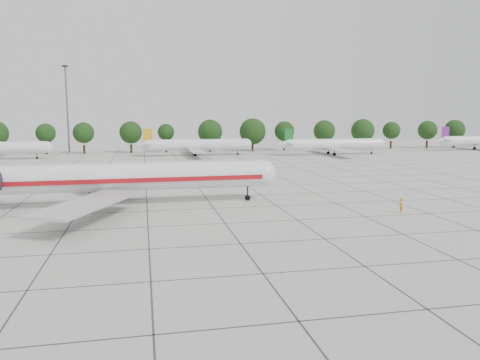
{
  "coord_description": "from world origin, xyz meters",
  "views": [
    {
      "loc": [
        -8.25,
        -55.55,
        11.53
      ],
      "look_at": [
        3.16,
        -0.54,
        3.5
      ],
      "focal_mm": 35.0,
      "sensor_mm": 36.0,
      "label": 1
    }
  ],
  "objects": [
    {
      "name": "bg_airliner_d",
      "position": [
        44.09,
        67.01,
        2.91
      ],
      "size": [
        28.24,
        27.2,
        7.4
      ],
      "color": "silver",
      "rests_on": "ground"
    },
    {
      "name": "ground",
      "position": [
        0.0,
        0.0,
        0.0
      ],
      "size": [
        260.0,
        260.0,
        0.0
      ],
      "primitive_type": "plane",
      "color": "beige",
      "rests_on": "ground"
    },
    {
      "name": "tree_line",
      "position": [
        -11.68,
        85.0,
        5.98
      ],
      "size": [
        249.86,
        8.44,
        10.22
      ],
      "color": "#332114",
      "rests_on": "ground"
    },
    {
      "name": "apron_joints",
      "position": [
        0.0,
        15.0,
        0.01
      ],
      "size": [
        170.0,
        170.0,
        0.02
      ],
      "primitive_type": "cube",
      "color": "#383838",
      "rests_on": "ground"
    },
    {
      "name": "ground_crew",
      "position": [
        21.08,
        -6.85,
        0.89
      ],
      "size": [
        0.77,
        0.74,
        1.77
      ],
      "primitive_type": "imported",
      "rotation": [
        0.0,
        0.0,
        3.82
      ],
      "color": "orange",
      "rests_on": "ground"
    },
    {
      "name": "bg_airliner_c",
      "position": [
        6.25,
        72.33,
        2.91
      ],
      "size": [
        28.24,
        27.2,
        7.4
      ],
      "color": "silver",
      "rests_on": "ground"
    },
    {
      "name": "floodlight_mast",
      "position": [
        -30.0,
        92.0,
        14.28
      ],
      "size": [
        1.6,
        1.6,
        25.45
      ],
      "color": "slate",
      "rests_on": "ground"
    },
    {
      "name": "main_airliner",
      "position": [
        -14.0,
        4.03,
        3.69
      ],
      "size": [
        44.61,
        35.06,
        10.45
      ],
      "rotation": [
        0.0,
        0.0,
        0.01
      ],
      "color": "silver",
      "rests_on": "ground"
    }
  ]
}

